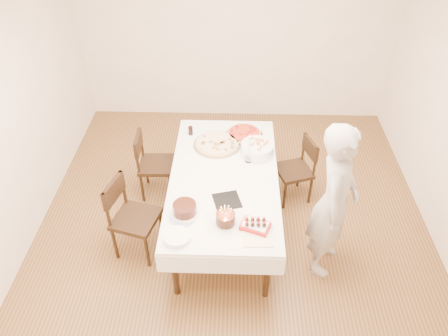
{
  "coord_description": "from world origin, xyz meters",
  "views": [
    {
      "loc": [
        0.0,
        -3.47,
        3.74
      ],
      "look_at": [
        -0.11,
        0.06,
        0.86
      ],
      "focal_mm": 35.0,
      "sensor_mm": 36.0,
      "label": 1
    }
  ],
  "objects_px": {
    "layer_cake": "(185,209)",
    "chair_right_savory": "(294,171)",
    "dining_table": "(224,202)",
    "taper_candle": "(249,148)",
    "birthday_cake": "(226,216)",
    "strawberry_box": "(255,225)",
    "chair_left_savory": "(156,165)",
    "pizza_white": "(217,144)",
    "pizza_pepperoni": "(244,134)",
    "pasta_bowl": "(257,149)",
    "person": "(334,202)",
    "cola_glass": "(191,131)",
    "chair_left_dessert": "(136,219)"
  },
  "relations": [
    {
      "from": "pizza_pepperoni",
      "to": "chair_left_savory",
      "type": "bearing_deg",
      "value": -169.28
    },
    {
      "from": "pasta_bowl",
      "to": "cola_glass",
      "type": "xyz_separation_m",
      "value": [
        -0.78,
        0.35,
        -0.02
      ]
    },
    {
      "from": "chair_left_savory",
      "to": "cola_glass",
      "type": "xyz_separation_m",
      "value": [
        0.41,
        0.2,
        0.37
      ]
    },
    {
      "from": "chair_left_savory",
      "to": "chair_left_dessert",
      "type": "relative_size",
      "value": 0.93
    },
    {
      "from": "pizza_pepperoni",
      "to": "taper_candle",
      "type": "distance_m",
      "value": 0.53
    },
    {
      "from": "dining_table",
      "to": "chair_left_savory",
      "type": "height_order",
      "value": "chair_left_savory"
    },
    {
      "from": "chair_left_dessert",
      "to": "person",
      "type": "relative_size",
      "value": 0.54
    },
    {
      "from": "dining_table",
      "to": "chair_right_savory",
      "type": "bearing_deg",
      "value": 32.17
    },
    {
      "from": "birthday_cake",
      "to": "strawberry_box",
      "type": "relative_size",
      "value": 0.69
    },
    {
      "from": "pizza_white",
      "to": "birthday_cake",
      "type": "height_order",
      "value": "birthday_cake"
    },
    {
      "from": "taper_candle",
      "to": "birthday_cake",
      "type": "bearing_deg",
      "value": -103.55
    },
    {
      "from": "person",
      "to": "birthday_cake",
      "type": "height_order",
      "value": "person"
    },
    {
      "from": "chair_left_dessert",
      "to": "pizza_pepperoni",
      "type": "xyz_separation_m",
      "value": [
        1.12,
        1.14,
        0.31
      ]
    },
    {
      "from": "taper_candle",
      "to": "cola_glass",
      "type": "bearing_deg",
      "value": 143.82
    },
    {
      "from": "birthday_cake",
      "to": "layer_cake",
      "type": "bearing_deg",
      "value": 163.31
    },
    {
      "from": "person",
      "to": "birthday_cake",
      "type": "bearing_deg",
      "value": 119.3
    },
    {
      "from": "pasta_bowl",
      "to": "taper_candle",
      "type": "distance_m",
      "value": 0.21
    },
    {
      "from": "dining_table",
      "to": "chair_left_dessert",
      "type": "bearing_deg",
      "value": -157.18
    },
    {
      "from": "layer_cake",
      "to": "chair_right_savory",
      "type": "bearing_deg",
      "value": 42.54
    },
    {
      "from": "layer_cake",
      "to": "strawberry_box",
      "type": "xyz_separation_m",
      "value": [
        0.67,
        -0.17,
        -0.02
      ]
    },
    {
      "from": "chair_left_dessert",
      "to": "layer_cake",
      "type": "distance_m",
      "value": 0.67
    },
    {
      "from": "dining_table",
      "to": "strawberry_box",
      "type": "bearing_deg",
      "value": -67.13
    },
    {
      "from": "dining_table",
      "to": "pizza_white",
      "type": "bearing_deg",
      "value": 100.01
    },
    {
      "from": "chair_left_savory",
      "to": "pizza_pepperoni",
      "type": "xyz_separation_m",
      "value": [
        1.05,
        0.2,
        0.34
      ]
    },
    {
      "from": "chair_left_savory",
      "to": "pizza_pepperoni",
      "type": "relative_size",
      "value": 1.96
    },
    {
      "from": "taper_candle",
      "to": "strawberry_box",
      "type": "xyz_separation_m",
      "value": [
        0.05,
        -1.0,
        -0.15
      ]
    },
    {
      "from": "dining_table",
      "to": "taper_candle",
      "type": "bearing_deg",
      "value": 44.59
    },
    {
      "from": "dining_table",
      "to": "pasta_bowl",
      "type": "relative_size",
      "value": 5.82
    },
    {
      "from": "chair_left_savory",
      "to": "layer_cake",
      "type": "xyz_separation_m",
      "value": [
        0.48,
        -1.12,
        0.38
      ]
    },
    {
      "from": "cola_glass",
      "to": "person",
      "type": "bearing_deg",
      "value": -39.99
    },
    {
      "from": "pizza_white",
      "to": "birthday_cake",
      "type": "xyz_separation_m",
      "value": [
        0.13,
        -1.23,
        0.07
      ]
    },
    {
      "from": "cola_glass",
      "to": "strawberry_box",
      "type": "xyz_separation_m",
      "value": [
        0.73,
        -1.5,
        -0.02
      ]
    },
    {
      "from": "chair_left_savory",
      "to": "person",
      "type": "relative_size",
      "value": 0.5
    },
    {
      "from": "person",
      "to": "pizza_pepperoni",
      "type": "xyz_separation_m",
      "value": [
        -0.85,
        1.25,
        -0.09
      ]
    },
    {
      "from": "dining_table",
      "to": "taper_candle",
      "type": "xyz_separation_m",
      "value": [
        0.26,
        0.26,
        0.55
      ]
    },
    {
      "from": "chair_right_savory",
      "to": "chair_left_dessert",
      "type": "bearing_deg",
      "value": -170.92
    },
    {
      "from": "dining_table",
      "to": "taper_candle",
      "type": "relative_size",
      "value": 5.95
    },
    {
      "from": "pizza_pepperoni",
      "to": "cola_glass",
      "type": "bearing_deg",
      "value": -179.93
    },
    {
      "from": "birthday_cake",
      "to": "taper_candle",
      "type": "bearing_deg",
      "value": 76.45
    },
    {
      "from": "pasta_bowl",
      "to": "strawberry_box",
      "type": "relative_size",
      "value": 1.4
    },
    {
      "from": "chair_left_dessert",
      "to": "layer_cake",
      "type": "xyz_separation_m",
      "value": [
        0.55,
        -0.18,
        0.34
      ]
    },
    {
      "from": "pizza_white",
      "to": "birthday_cake",
      "type": "bearing_deg",
      "value": -83.88
    },
    {
      "from": "cola_glass",
      "to": "layer_cake",
      "type": "height_order",
      "value": "layer_cake"
    },
    {
      "from": "chair_left_savory",
      "to": "pizza_pepperoni",
      "type": "height_order",
      "value": "chair_left_savory"
    },
    {
      "from": "chair_left_savory",
      "to": "pasta_bowl",
      "type": "relative_size",
      "value": 2.34
    },
    {
      "from": "pizza_pepperoni",
      "to": "layer_cake",
      "type": "xyz_separation_m",
      "value": [
        -0.57,
        -1.32,
        0.04
      ]
    },
    {
      "from": "chair_left_savory",
      "to": "taper_candle",
      "type": "relative_size",
      "value": 2.4
    },
    {
      "from": "pizza_white",
      "to": "taper_candle",
      "type": "height_order",
      "value": "taper_candle"
    },
    {
      "from": "chair_left_dessert",
      "to": "cola_glass",
      "type": "bearing_deg",
      "value": -97.66
    },
    {
      "from": "chair_right_savory",
      "to": "birthday_cake",
      "type": "distance_m",
      "value": 1.5
    }
  ]
}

